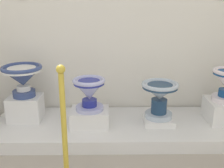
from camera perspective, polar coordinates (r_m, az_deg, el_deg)
display_platform at (r=2.98m, az=2.72°, el=-9.05°), size 2.77×0.84×0.13m
plinth_block_leftmost at (r=3.10m, az=-17.47°, el=-4.74°), size 0.34×0.28×0.27m
antique_toilet_leftmost at (r=2.99m, az=-18.09°, el=1.58°), size 0.42×0.42×0.33m
plinth_block_tall_cobalt at (r=2.86m, az=-4.61°, el=-6.91°), size 0.39×0.29×0.17m
antique_toilet_tall_cobalt at (r=2.75m, az=-4.76°, el=-1.34°), size 0.33×0.33×0.33m
plinth_block_pale_glazed at (r=2.98m, az=9.55°, el=-7.30°), size 0.31×0.31×0.06m
antique_toilet_pale_glazed at (r=2.87m, az=9.84°, el=-2.05°), size 0.38×0.38×0.38m
plinth_block_central_ornate at (r=3.18m, az=22.10°, el=-5.12°), size 0.35×0.37×0.23m
stanchion_post_near_left at (r=2.13m, az=-9.62°, el=-13.83°), size 0.24×0.24×0.97m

